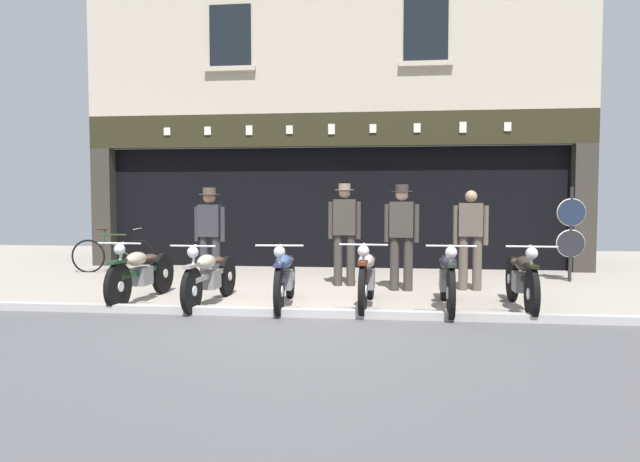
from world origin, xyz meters
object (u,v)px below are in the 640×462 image
object	(u,v)px
motorcycle_far_left	(141,273)
salesman_right	(402,232)
salesman_left	(210,229)
advert_board_near	(218,184)
advert_board_far	(174,184)
assistant_far_right	(471,235)
shopkeeper_center	(344,229)
motorcycle_right	(522,278)
tyre_sign_pole	(571,229)
motorcycle_center	(367,276)
leaning_bicycle	(113,254)
motorcycle_center_right	(447,277)
motorcycle_center_left	(285,276)
motorcycle_left	(210,275)

from	to	relation	value
motorcycle_far_left	salesman_right	world-z (taller)	salesman_right
salesman_left	salesman_right	world-z (taller)	salesman_right
advert_board_near	advert_board_far	xyz separation A→B (m)	(-1.02, 0.00, -0.00)
salesman_left	advert_board_near	world-z (taller)	advert_board_near
salesman_right	assistant_far_right	bearing A→B (deg)	-166.25
salesman_left	assistant_far_right	distance (m)	4.50
shopkeeper_center	assistant_far_right	distance (m)	2.10
shopkeeper_center	advert_board_far	size ratio (longest dim) A/B	1.72
motorcycle_right	salesman_right	size ratio (longest dim) A/B	1.15
motorcycle_right	tyre_sign_pole	world-z (taller)	tyre_sign_pole
motorcycle_center	motorcycle_right	bearing A→B (deg)	-176.50
assistant_far_right	leaning_bicycle	xyz separation A→B (m)	(-6.89, 1.50, -0.54)
salesman_right	motorcycle_center	bearing A→B (deg)	76.47
salesman_left	advert_board_far	xyz separation A→B (m)	(-1.62, 2.58, 0.86)
motorcycle_center_right	motorcycle_right	size ratio (longest dim) A/B	1.05
motorcycle_center	advert_board_near	world-z (taller)	advert_board_near
motorcycle_right	motorcycle_center_left	bearing A→B (deg)	3.77
motorcycle_far_left	advert_board_far	bearing A→B (deg)	-71.97
motorcycle_right	salesman_right	distance (m)	2.20
assistant_far_right	advert_board_far	xyz separation A→B (m)	(-6.11, 2.92, 0.91)
motorcycle_center_left	motorcycle_far_left	bearing A→B (deg)	-7.25
shopkeeper_center	tyre_sign_pole	xyz separation A→B (m)	(4.02, 0.95, -0.02)
motorcycle_right	advert_board_near	xyz separation A→B (m)	(-5.54, 4.54, 1.39)
shopkeeper_center	motorcycle_center	bearing A→B (deg)	101.12
motorcycle_far_left	motorcycle_right	world-z (taller)	motorcycle_right
motorcycle_center_right	advert_board_far	bearing A→B (deg)	-37.46
motorcycle_far_left	motorcycle_center	bearing A→B (deg)	-177.98
motorcycle_center_left	shopkeeper_center	distance (m)	2.16
salesman_left	salesman_right	bearing A→B (deg)	172.45
motorcycle_far_left	assistant_far_right	world-z (taller)	assistant_far_right
motorcycle_right	salesman_left	size ratio (longest dim) A/B	1.18
motorcycle_center	tyre_sign_pole	bearing A→B (deg)	-138.69
salesman_right	advert_board_near	distance (m)	5.11
salesman_right	advert_board_far	size ratio (longest dim) A/B	1.69
shopkeeper_center	assistant_far_right	xyz separation A→B (m)	(2.08, -0.25, -0.07)
motorcycle_left	leaning_bicycle	bearing A→B (deg)	-43.62
motorcycle_left	motorcycle_right	bearing A→B (deg)	-175.81
motorcycle_center	salesman_left	size ratio (longest dim) A/B	1.21
motorcycle_center	advert_board_far	xyz separation A→B (m)	(-4.49, 4.58, 1.38)
motorcycle_center_left	salesman_left	size ratio (longest dim) A/B	1.20
motorcycle_far_left	motorcycle_center_left	bearing A→B (deg)	179.54
motorcycle_left	leaning_bicycle	xyz separation A→B (m)	(-3.05, 3.22, -0.05)
motorcycle_right	advert_board_far	size ratio (longest dim) A/B	1.95
salesman_right	advert_board_far	world-z (taller)	advert_board_far
salesman_left	leaning_bicycle	xyz separation A→B (m)	(-2.40, 1.15, -0.58)
tyre_sign_pole	advert_board_near	xyz separation A→B (m)	(-7.03, 1.72, 0.87)
motorcycle_left	motorcycle_center	xyz separation A→B (m)	(2.21, 0.06, 0.02)
motorcycle_far_left	motorcycle_center_right	bearing A→B (deg)	-178.04
advert_board_far	leaning_bicycle	distance (m)	2.18
salesman_left	advert_board_far	distance (m)	3.17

